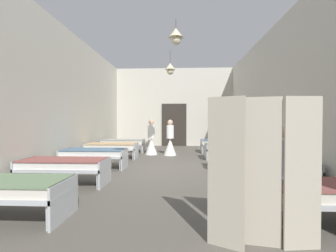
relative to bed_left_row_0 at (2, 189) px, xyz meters
The scene contains 17 objects.
ground_plane 4.44m from the bed_left_row_0, 59.49° to the left, with size 7.18×13.95×0.10m, color #59544C.
room_shell 5.96m from the bed_left_row_0, 66.82° to the left, with size 6.98×13.55×4.42m.
bed_left_row_0 is the anchor object (origin of this frame).
bed_right_row_0 4.48m from the bed_left_row_0, ahead, with size 1.90×0.84×0.57m.
bed_left_row_1 1.90m from the bed_left_row_0, 90.00° to the left, with size 1.90×0.84×0.57m.
bed_right_row_1 4.86m from the bed_left_row_0, 22.99° to the left, with size 1.90×0.84×0.57m.
bed_left_row_2 3.80m from the bed_left_row_0, 90.00° to the left, with size 1.90×0.84×0.57m.
bed_right_row_2 5.87m from the bed_left_row_0, 40.32° to the left, with size 1.90×0.84×0.57m.
bed_left_row_3 5.70m from the bed_left_row_0, 90.00° to the left, with size 1.90×0.84×0.57m.
bed_right_row_3 7.25m from the bed_left_row_0, 51.85° to the left, with size 1.90×0.84×0.57m.
bed_left_row_4 7.60m from the bed_left_row_0, 90.00° to the left, with size 1.90×0.84×0.57m.
bed_right_row_4 8.82m from the bed_left_row_0, 59.49° to the left, with size 1.90×0.84×0.57m.
nurse_near_aisle 6.97m from the bed_left_row_0, 78.68° to the left, with size 0.52×0.52×1.49m.
nurse_mid_aisle 6.99m from the bed_left_row_0, 71.84° to the left, with size 0.52×0.52×1.49m.
patient_seated_primary 4.15m from the bed_left_row_0, ahead, with size 0.44×0.44×0.80m.
patient_seated_secondary 4.54m from the bed_left_row_0, 23.94° to the left, with size 0.44×0.44×0.80m.
privacy_screen 3.61m from the bed_left_row_0, 10.31° to the right, with size 1.24×0.22×1.70m.
Camera 1 is at (0.36, -7.21, 1.43)m, focal length 26.07 mm.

